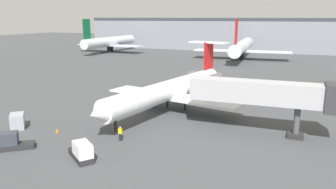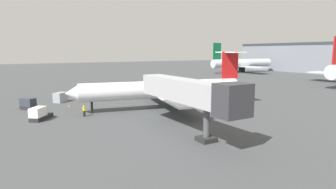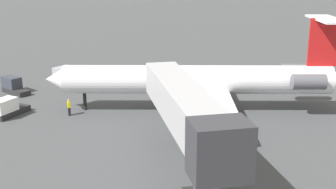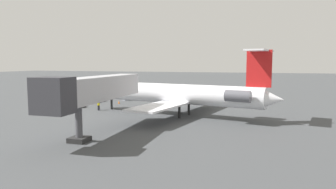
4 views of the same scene
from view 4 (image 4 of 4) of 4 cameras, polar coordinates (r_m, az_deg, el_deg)
The scene contains 8 objects.
ground_plane at distance 44.82m, azimuth 2.25°, elevation -4.21°, with size 400.00×400.00×0.10m, color #424447.
regional_jet at distance 45.13m, azimuth 1.71°, elevation 0.20°, with size 21.89×31.29×9.53m.
jet_bridge at distance 33.46m, azimuth -14.05°, elevation 0.80°, with size 17.65×3.24×6.67m.
ground_crew_marshaller at distance 51.67m, azimuth -12.89°, elevation -1.97°, with size 0.44×0.32×1.69m.
baggage_tug_lead at distance 55.61m, azimuth -17.81°, elevation -1.57°, with size 4.04×3.51×1.90m.
baggage_tug_trailing at distance 63.19m, azimuth -13.74°, elevation -0.57°, with size 4.00×3.59×1.90m.
cargo_container_uld at distance 64.69m, azimuth -7.31°, elevation -0.22°, with size 2.84×2.90×1.84m.
traffic_cone_near at distance 59.42m, azimuth -9.19°, elevation -1.43°, with size 0.36×0.36×0.55m.
Camera 4 is at (42.57, 11.54, 7.93)m, focal length 32.47 mm.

